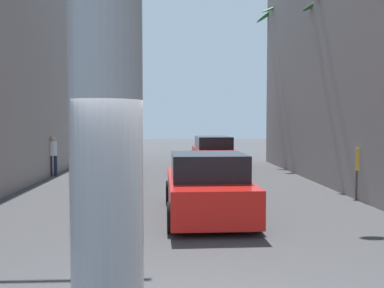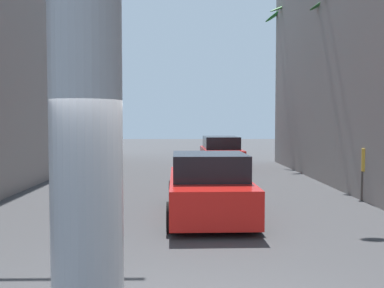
{
  "view_description": "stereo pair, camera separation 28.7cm",
  "coord_description": "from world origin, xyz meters",
  "px_view_note": "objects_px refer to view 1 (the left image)",
  "views": [
    {
      "loc": [
        -0.43,
        -4.31,
        2.32
      ],
      "look_at": [
        0.0,
        4.95,
        1.83
      ],
      "focal_mm": 40.0,
      "sensor_mm": 36.0,
      "label": 1
    },
    {
      "loc": [
        -0.14,
        -4.32,
        2.32
      ],
      "look_at": [
        0.0,
        4.95,
        1.83
      ],
      "focal_mm": 40.0,
      "sensor_mm": 36.0,
      "label": 2
    }
  ],
  "objects_px": {
    "street_lamp": "(380,48)",
    "car_lead": "(207,187)",
    "car_far": "(213,152)",
    "palm_tree_far_right": "(283,65)",
    "pedestrian_mid_right": "(362,165)",
    "palm_tree_mid_right": "(333,56)",
    "pedestrian_far_left": "(53,153)"
  },
  "relations": [
    {
      "from": "palm_tree_far_right",
      "to": "pedestrian_mid_right",
      "type": "relative_size",
      "value": 5.05
    },
    {
      "from": "street_lamp",
      "to": "palm_tree_mid_right",
      "type": "bearing_deg",
      "value": 85.57
    },
    {
      "from": "palm_tree_mid_right",
      "to": "street_lamp",
      "type": "bearing_deg",
      "value": -94.43
    },
    {
      "from": "palm_tree_mid_right",
      "to": "car_far",
      "type": "bearing_deg",
      "value": 126.83
    },
    {
      "from": "palm_tree_far_right",
      "to": "pedestrian_far_left",
      "type": "distance_m",
      "value": 13.24
    },
    {
      "from": "car_far",
      "to": "palm_tree_far_right",
      "type": "relative_size",
      "value": 0.54
    },
    {
      "from": "car_lead",
      "to": "pedestrian_mid_right",
      "type": "relative_size",
      "value": 2.66
    },
    {
      "from": "car_lead",
      "to": "pedestrian_mid_right",
      "type": "xyz_separation_m",
      "value": [
        4.74,
        1.87,
        0.33
      ]
    },
    {
      "from": "car_lead",
      "to": "car_far",
      "type": "xyz_separation_m",
      "value": [
        1.24,
        11.32,
        0.03
      ]
    },
    {
      "from": "pedestrian_far_left",
      "to": "pedestrian_mid_right",
      "type": "distance_m",
      "value": 12.26
    },
    {
      "from": "street_lamp",
      "to": "pedestrian_mid_right",
      "type": "height_order",
      "value": "street_lamp"
    },
    {
      "from": "car_far",
      "to": "palm_tree_mid_right",
      "type": "distance_m",
      "value": 7.94
    },
    {
      "from": "palm_tree_mid_right",
      "to": "pedestrian_far_left",
      "type": "relative_size",
      "value": 4.25
    },
    {
      "from": "street_lamp",
      "to": "car_lead",
      "type": "height_order",
      "value": "street_lamp"
    },
    {
      "from": "car_lead",
      "to": "car_far",
      "type": "height_order",
      "value": "same"
    },
    {
      "from": "street_lamp",
      "to": "pedestrian_mid_right",
      "type": "bearing_deg",
      "value": 117.56
    },
    {
      "from": "pedestrian_mid_right",
      "to": "street_lamp",
      "type": "bearing_deg",
      "value": -62.44
    },
    {
      "from": "street_lamp",
      "to": "car_lead",
      "type": "xyz_separation_m",
      "value": [
        -4.98,
        -1.4,
        -3.67
      ]
    },
    {
      "from": "palm_tree_mid_right",
      "to": "palm_tree_far_right",
      "type": "distance_m",
      "value": 7.48
    },
    {
      "from": "street_lamp",
      "to": "car_far",
      "type": "distance_m",
      "value": 11.21
    },
    {
      "from": "palm_tree_mid_right",
      "to": "car_lead",
      "type": "bearing_deg",
      "value": -132.25
    },
    {
      "from": "palm_tree_mid_right",
      "to": "pedestrian_mid_right",
      "type": "xyz_separation_m",
      "value": [
        -0.59,
        -4.0,
        -3.79
      ]
    },
    {
      "from": "pedestrian_far_left",
      "to": "street_lamp",
      "type": "bearing_deg",
      "value": -30.93
    },
    {
      "from": "palm_tree_mid_right",
      "to": "pedestrian_mid_right",
      "type": "distance_m",
      "value": 5.54
    },
    {
      "from": "palm_tree_far_right",
      "to": "pedestrian_far_left",
      "type": "relative_size",
      "value": 5.19
    },
    {
      "from": "street_lamp",
      "to": "palm_tree_mid_right",
      "type": "xyz_separation_m",
      "value": [
        0.35,
        4.47,
        0.44
      ]
    },
    {
      "from": "car_lead",
      "to": "pedestrian_far_left",
      "type": "height_order",
      "value": "pedestrian_far_left"
    },
    {
      "from": "street_lamp",
      "to": "palm_tree_far_right",
      "type": "distance_m",
      "value": 11.97
    },
    {
      "from": "street_lamp",
      "to": "pedestrian_mid_right",
      "type": "relative_size",
      "value": 4.08
    },
    {
      "from": "car_lead",
      "to": "palm_tree_far_right",
      "type": "xyz_separation_m",
      "value": [
        5.32,
        13.31,
        4.77
      ]
    },
    {
      "from": "palm_tree_mid_right",
      "to": "pedestrian_far_left",
      "type": "bearing_deg",
      "value": 169.61
    },
    {
      "from": "street_lamp",
      "to": "car_lead",
      "type": "distance_m",
      "value": 6.34
    }
  ]
}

